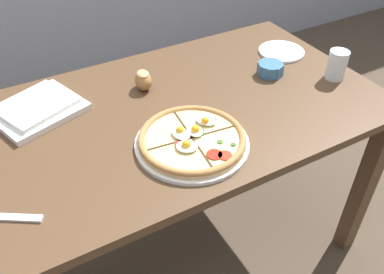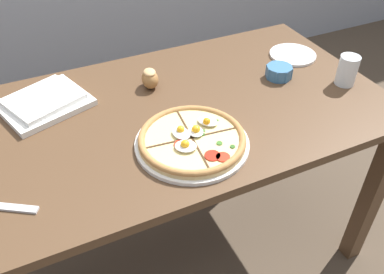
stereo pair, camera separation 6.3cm
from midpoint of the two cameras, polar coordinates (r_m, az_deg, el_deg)
The scene contains 8 objects.
ground_plane at distance 1.81m, azimuth -1.94°, elevation -15.39°, with size 12.00×12.00×0.00m, color brown.
dining_table at distance 1.35m, azimuth -2.51°, elevation 0.19°, with size 1.46×0.78×0.73m.
pizza at distance 1.15m, azimuth 1.59°, elevation -0.45°, with size 0.33×0.33×0.05m.
ramekin_bowl at distance 1.49m, azimuth 13.33°, elevation 8.90°, with size 0.10×0.10×0.04m.
napkin_folded at distance 1.37m, azimuth -18.82°, elevation 4.64°, with size 0.31×0.29×0.04m.
bread_piece_near at distance 1.39m, azimuth -4.62°, elevation 8.21°, with size 0.07×0.08×0.07m.
water_glass at distance 1.51m, azimuth 22.06°, elevation 8.44°, with size 0.07×0.07×0.10m.
side_saucer at distance 1.65m, azimuth 15.04°, elevation 11.06°, with size 0.18×0.18×0.01m.
Camera 2 is at (-0.36, -0.98, 1.48)m, focal length 38.00 mm.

